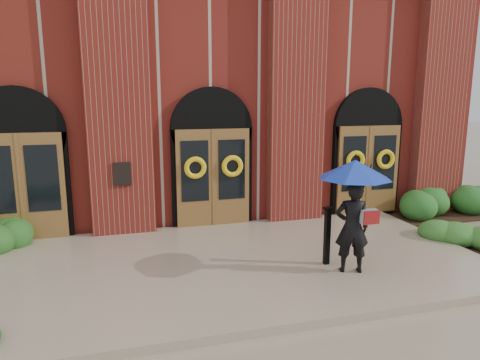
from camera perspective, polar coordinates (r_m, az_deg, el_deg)
name	(u,v)px	position (r m, az deg, el deg)	size (l,w,h in m)	color
ground	(242,269)	(8.88, 0.24, -11.80)	(90.00, 90.00, 0.00)	gray
landing	(240,263)	(8.98, -0.02, -11.00)	(10.00, 5.30, 0.15)	gray
church_building	(179,95)	(16.81, -8.08, 11.13)	(16.20, 12.53, 7.00)	maroon
man_with_umbrella	(354,194)	(8.22, 14.95, -1.87)	(1.71, 1.71, 2.17)	black
metal_post	(327,235)	(8.71, 11.54, -7.14)	(0.17, 0.17, 1.17)	black
hedge_wall_right	(447,203)	(13.91, 25.86, -2.75)	(3.08, 1.23, 0.79)	#23571F
hedge_front_right	(457,235)	(11.32, 26.93, -6.59)	(1.42, 1.22, 0.50)	#2C6022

